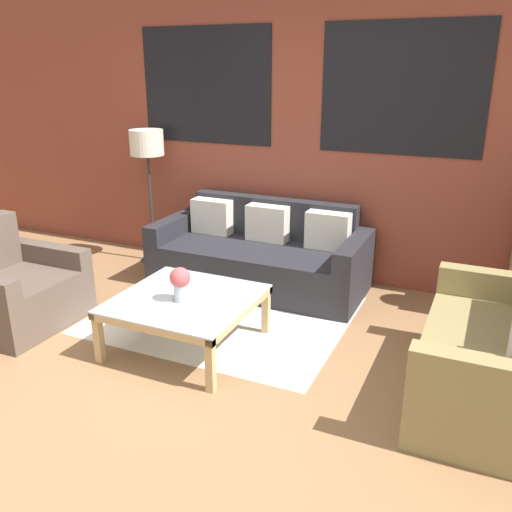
# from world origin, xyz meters

# --- Properties ---
(ground_plane) EXTENTS (16.00, 16.00, 0.00)m
(ground_plane) POSITION_xyz_m (0.00, 0.00, 0.00)
(ground_plane) COLOR #8E6642
(wall_back_brick) EXTENTS (8.40, 0.09, 2.80)m
(wall_back_brick) POSITION_xyz_m (0.00, 2.44, 1.41)
(wall_back_brick) COLOR brown
(wall_back_brick) RESTS_ON ground_plane
(rug) EXTENTS (2.03, 1.67, 0.00)m
(rug) POSITION_xyz_m (-0.16, 1.20, 0.00)
(rug) COLOR silver
(rug) RESTS_ON ground_plane
(couch_dark) EXTENTS (1.98, 0.88, 0.78)m
(couch_dark) POSITION_xyz_m (-0.15, 1.95, 0.29)
(couch_dark) COLOR #232328
(couch_dark) RESTS_ON ground_plane
(settee_vintage) EXTENTS (0.80, 1.46, 0.92)m
(settee_vintage) POSITION_xyz_m (1.95, 0.79, 0.31)
(settee_vintage) COLOR olive
(settee_vintage) RESTS_ON ground_plane
(armchair_corner) EXTENTS (0.80, 0.89, 0.84)m
(armchair_corner) POSITION_xyz_m (-1.64, 0.39, 0.28)
(armchair_corner) COLOR brown
(armchair_corner) RESTS_ON ground_plane
(coffee_table) EXTENTS (0.97, 0.97, 0.40)m
(coffee_table) POSITION_xyz_m (-0.16, 0.61, 0.34)
(coffee_table) COLOR silver
(coffee_table) RESTS_ON ground_plane
(floor_lamp) EXTENTS (0.34, 0.34, 1.39)m
(floor_lamp) POSITION_xyz_m (-1.48, 2.10, 1.18)
(floor_lamp) COLOR #2D2D2D
(floor_lamp) RESTS_ON ground_plane
(flower_vase) EXTENTS (0.15, 0.15, 0.25)m
(flower_vase) POSITION_xyz_m (-0.16, 0.55, 0.55)
(flower_vase) COLOR #ADBCC6
(flower_vase) RESTS_ON coffee_table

